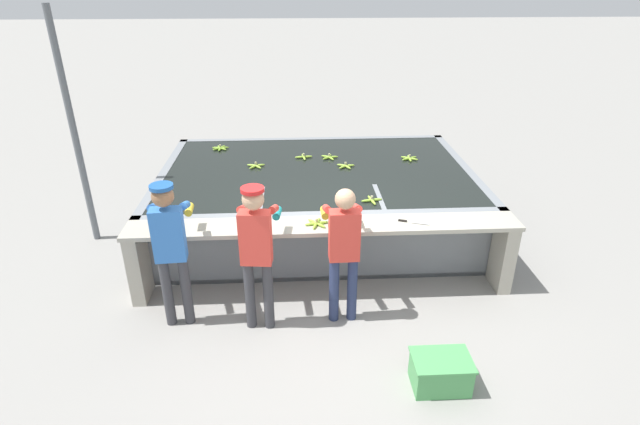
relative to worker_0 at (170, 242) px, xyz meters
name	(u,v)px	position (x,y,z in m)	size (l,w,h in m)	color
ground_plane	(325,302)	(1.63, 0.26, -1.01)	(80.00, 80.00, 0.00)	gray
wash_tank	(317,198)	(1.63, 2.25, -0.56)	(4.55, 3.10, 0.92)	gray
work_ledge	(324,244)	(1.63, 0.48, -0.36)	(4.55, 0.45, 0.92)	#A8A393
worker_0	(170,242)	(0.00, 0.00, 0.00)	(0.44, 0.73, 1.66)	#38383D
worker_1	(257,245)	(0.90, -0.11, 0.00)	(0.45, 0.73, 1.66)	#38383D
worker_2	(344,244)	(1.81, -0.03, -0.07)	(0.42, 0.71, 1.58)	navy
banana_bunch_floating_0	(372,200)	(2.27, 1.08, -0.07)	(0.28, 0.28, 0.08)	#8CB738
banana_bunch_floating_1	(346,166)	(2.06, 2.33, -0.07)	(0.27, 0.27, 0.08)	#93BC3D
banana_bunch_floating_2	(329,157)	(1.85, 2.73, -0.07)	(0.27, 0.28, 0.08)	#8CB738
banana_bunch_floating_3	(220,148)	(0.11, 3.26, -0.07)	(0.28, 0.28, 0.08)	#7FAD33
banana_bunch_floating_4	(304,157)	(1.45, 2.76, -0.07)	(0.28, 0.28, 0.08)	#93BC3D
banana_bunch_floating_5	(409,158)	(3.08, 2.60, -0.07)	(0.26, 0.28, 0.08)	#8CB738
banana_bunch_floating_6	(256,166)	(0.73, 2.41, -0.07)	(0.28, 0.26, 0.08)	#93BC3D
banana_bunch_ledge_0	(317,223)	(1.54, 0.47, -0.07)	(0.28, 0.28, 0.08)	#8CB738
knife_0	(409,221)	(2.61, 0.48, -0.08)	(0.34, 0.15, 0.02)	silver
crate	(441,372)	(2.62, -1.13, -0.85)	(0.55, 0.39, 0.32)	#4C9E56
support_post_left	(74,133)	(-1.61, 2.01, 0.59)	(0.09, 0.09, 3.20)	slate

